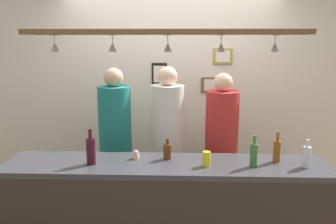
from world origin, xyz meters
TOP-DOWN VIEW (x-y plane):
  - back_wall at (0.00, 1.10)m, footprint 4.40×0.06m
  - bar_counter at (0.00, -0.50)m, footprint 2.70×0.55m
  - overhead_glass_rack at (0.00, -0.30)m, footprint 2.20×0.36m
  - hanging_wineglass_far_left at (-0.90, -0.30)m, footprint 0.07×0.07m
  - hanging_wineglass_left at (-0.43, -0.30)m, footprint 0.07×0.07m
  - hanging_wineglass_center_left at (0.01, -0.24)m, footprint 0.07×0.07m
  - hanging_wineglass_center at (0.44, -0.28)m, footprint 0.07×0.07m
  - hanging_wineglass_center_right at (0.87, -0.25)m, footprint 0.07×0.07m
  - person_left_teal_shirt at (-0.57, 0.41)m, footprint 0.34×0.34m
  - person_middle_white_patterned_shirt at (-0.02, 0.41)m, footprint 0.34×0.34m
  - person_right_red_shirt at (0.55, 0.41)m, footprint 0.34×0.34m
  - bottle_beer_brown_stubby at (0.01, -0.25)m, footprint 0.07×0.07m
  - bottle_soda_clear at (1.14, -0.40)m, footprint 0.06×0.06m
  - bottle_wine_dark_red at (-0.62, -0.40)m, footprint 0.08×0.08m
  - bottle_beer_amber_tall at (0.93, -0.29)m, footprint 0.06×0.06m
  - bottle_beer_green_import at (0.71, -0.41)m, footprint 0.06×0.06m
  - drink_can at (0.33, -0.41)m, footprint 0.07×0.07m
  - cupcake at (-0.27, -0.25)m, footprint 0.06×0.06m
  - picture_frame_lower_pair at (0.51, 1.06)m, footprint 0.30×0.02m
  - picture_frame_upper_small at (0.61, 1.06)m, footprint 0.22×0.02m
  - picture_frame_crest at (-0.14, 1.06)m, footprint 0.18×0.02m

SIDE VIEW (x-z plane):
  - bar_counter at x=0.00m, z-range 0.17..1.14m
  - person_right_red_shirt at x=0.55m, z-range 0.17..1.81m
  - cupcake at x=-0.27m, z-range 0.96..1.04m
  - person_left_teal_shirt at x=-0.57m, z-range 0.18..1.87m
  - drink_can at x=0.33m, z-range 0.97..1.09m
  - person_middle_white_patterned_shirt at x=-0.02m, z-range 0.18..1.89m
  - bottle_beer_brown_stubby at x=0.01m, z-range 0.95..1.13m
  - bottle_soda_clear at x=1.14m, z-range 0.94..1.17m
  - bottle_beer_amber_tall at x=0.93m, z-range 0.94..1.20m
  - bottle_beer_green_import at x=0.71m, z-range 0.94..1.20m
  - bottle_wine_dark_red at x=-0.62m, z-range 0.93..1.23m
  - back_wall at x=0.00m, z-range 0.00..2.60m
  - picture_frame_lower_pair at x=0.51m, z-range 1.35..1.53m
  - picture_frame_crest at x=-0.14m, z-range 1.44..1.70m
  - picture_frame_upper_small at x=0.61m, z-range 1.69..1.87m
  - hanging_wineglass_far_left at x=-0.90m, z-range 1.86..1.99m
  - hanging_wineglass_left at x=-0.43m, z-range 1.86..1.99m
  - hanging_wineglass_center_left at x=0.01m, z-range 1.86..1.99m
  - hanging_wineglass_center at x=0.44m, z-range 1.86..1.99m
  - hanging_wineglass_center_right at x=0.87m, z-range 1.86..1.99m
  - overhead_glass_rack at x=0.00m, z-range 2.01..2.05m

